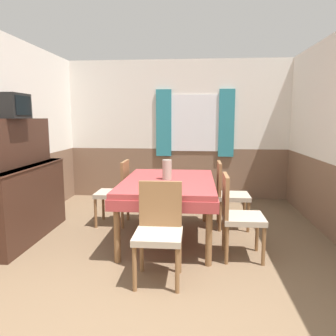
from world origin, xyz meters
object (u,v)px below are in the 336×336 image
object	(u,v)px
tv	(12,106)
chair_head_near	(159,228)
chair_left_far	(116,190)
vase	(167,170)
dining_table	(169,188)
chair_right_far	(228,192)
sideboard	(21,188)
chair_right_near	(237,213)

from	to	relation	value
tv	chair_head_near	bearing A→B (deg)	-22.71
chair_left_far	chair_head_near	world-z (taller)	same
chair_left_far	vase	world-z (taller)	vase
dining_table	tv	world-z (taller)	tv
chair_right_far	chair_head_near	bearing A→B (deg)	-26.84
sideboard	vase	bearing A→B (deg)	5.87
chair_head_near	sideboard	distance (m)	2.07
chair_head_near	sideboard	bearing A→B (deg)	-26.06
chair_head_near	vase	size ratio (longest dim) A/B	3.72
chair_right_far	vase	distance (m)	1.02
chair_right_near	chair_left_far	bearing A→B (deg)	-122.63
chair_left_far	tv	world-z (taller)	tv
dining_table	chair_right_far	distance (m)	0.96
chair_right_near	chair_head_near	bearing A→B (deg)	-55.17
chair_left_far	sideboard	size ratio (longest dim) A/B	0.60
chair_left_far	chair_right_near	bearing A→B (deg)	-122.63
sideboard	vase	xyz separation A→B (m)	(1.83, 0.19, 0.23)
chair_head_near	chair_right_far	size ratio (longest dim) A/B	1.00
sideboard	tv	world-z (taller)	tv
chair_right_near	dining_table	bearing A→B (deg)	-122.63
dining_table	chair_right_near	distance (m)	0.96
vase	chair_right_far	bearing A→B (deg)	30.46
dining_table	chair_right_near	xyz separation A→B (m)	(0.80, -0.51, -0.15)
dining_table	chair_head_near	size ratio (longest dim) A/B	1.83
sideboard	dining_table	bearing A→B (deg)	4.92
dining_table	chair_left_far	bearing A→B (deg)	147.37
chair_right_far	sideboard	bearing A→B (deg)	-75.81
tv	vase	bearing A→B (deg)	10.59
chair_right_far	vase	xyz separation A→B (m)	(-0.82, -0.48, 0.38)
chair_left_far	sideboard	world-z (taller)	sideboard
tv	chair_right_near	bearing A→B (deg)	-4.47
sideboard	chair_head_near	bearing A→B (deg)	-26.06
chair_right_near	sideboard	size ratio (longest dim) A/B	0.60
chair_right_far	sideboard	world-z (taller)	sideboard
sideboard	vase	size ratio (longest dim) A/B	6.25
chair_right_near	vase	size ratio (longest dim) A/B	3.72
chair_head_near	chair_left_far	bearing A→B (deg)	-63.16
chair_right_far	tv	size ratio (longest dim) A/B	2.26
chair_head_near	tv	size ratio (longest dim) A/B	2.26
chair_left_far	chair_right_far	size ratio (longest dim) A/B	1.00
chair_right_near	vase	distance (m)	1.05
chair_right_near	chair_left_far	size ratio (longest dim) A/B	1.00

